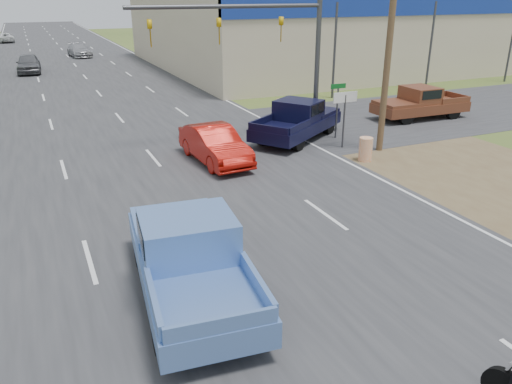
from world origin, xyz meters
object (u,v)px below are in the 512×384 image
brown_pickup (419,103)px  distant_car_grey (29,64)px  blue_pickup (189,254)px  navy_pickup (298,119)px  red_convertible (215,145)px  distant_car_white (5,38)px  distant_car_silver (79,50)px

brown_pickup → distant_car_grey: size_ratio=1.15×
blue_pickup → distant_car_grey: blue_pickup is taller
brown_pickup → navy_pickup: bearing=97.5°
red_convertible → brown_pickup: bearing=7.7°
navy_pickup → brown_pickup: bearing=61.8°
blue_pickup → navy_pickup: (8.70, 10.60, -0.04)m
navy_pickup → distant_car_white: (-13.49, 60.35, -0.31)m
red_convertible → navy_pickup: size_ratio=0.77×
blue_pickup → brown_pickup: blue_pickup is taller
red_convertible → blue_pickup: bearing=-117.1°
red_convertible → blue_pickup: 9.63m
red_convertible → navy_pickup: (4.87, 1.77, 0.19)m
navy_pickup → distant_car_silver: size_ratio=1.20×
blue_pickup → distant_car_grey: bearing=99.8°
distant_car_silver → distant_car_grey: bearing=-122.2°
navy_pickup → blue_pickup: bearing=-73.6°
red_convertible → distant_car_grey: bearing=98.4°
red_convertible → navy_pickup: bearing=16.2°
navy_pickup → distant_car_white: navy_pickup is taller
distant_car_grey → red_convertible: bearing=-75.3°
distant_car_white → red_convertible: bearing=93.8°
distant_car_white → distant_car_grey: bearing=89.9°
blue_pickup → distant_car_grey: size_ratio=1.29×
navy_pickup → brown_pickup: size_ratio=1.08×
distant_car_silver → navy_pickup: bearing=-86.7°
red_convertible → distant_car_white: bearing=94.2°
blue_pickup → distant_car_white: bearing=99.9°
navy_pickup → distant_car_grey: (-11.23, 27.97, -0.14)m
navy_pickup → distant_car_white: 61.84m
blue_pickup → brown_pickup: bearing=40.4°
brown_pickup → distant_car_grey: (-19.27, 27.12, -0.09)m
navy_pickup → brown_pickup: (8.04, 0.84, -0.04)m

